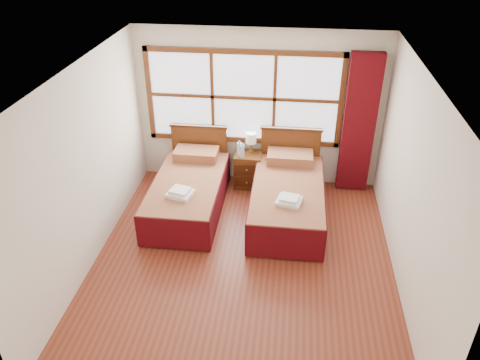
# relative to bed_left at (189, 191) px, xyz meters

# --- Properties ---
(floor) EXTENTS (4.50, 4.50, 0.00)m
(floor) POSITION_rel_bed_left_xyz_m (0.99, -1.20, -0.31)
(floor) COLOR brown
(floor) RESTS_ON ground
(ceiling) EXTENTS (4.50, 4.50, 0.00)m
(ceiling) POSITION_rel_bed_left_xyz_m (0.99, -1.20, 2.29)
(ceiling) COLOR white
(ceiling) RESTS_ON wall_back
(wall_back) EXTENTS (4.00, 0.00, 4.00)m
(wall_back) POSITION_rel_bed_left_xyz_m (0.99, 1.05, 0.99)
(wall_back) COLOR silver
(wall_back) RESTS_ON floor
(wall_left) EXTENTS (0.00, 4.50, 4.50)m
(wall_left) POSITION_rel_bed_left_xyz_m (-1.01, -1.20, 0.99)
(wall_left) COLOR silver
(wall_left) RESTS_ON floor
(wall_right) EXTENTS (0.00, 4.50, 4.50)m
(wall_right) POSITION_rel_bed_left_xyz_m (2.99, -1.20, 0.99)
(wall_right) COLOR silver
(wall_right) RESTS_ON floor
(window) EXTENTS (3.16, 0.06, 1.56)m
(window) POSITION_rel_bed_left_xyz_m (0.74, 1.01, 1.19)
(window) COLOR white
(window) RESTS_ON wall_back
(curtain) EXTENTS (0.50, 0.16, 2.30)m
(curtain) POSITION_rel_bed_left_xyz_m (2.59, 0.91, 0.86)
(curtain) COLOR #58080F
(curtain) RESTS_ON wall_back
(bed_left) EXTENTS (1.04, 2.06, 1.01)m
(bed_left) POSITION_rel_bed_left_xyz_m (0.00, 0.00, 0.00)
(bed_left) COLOR #3E200D
(bed_left) RESTS_ON floor
(bed_right) EXTENTS (1.08, 2.10, 1.05)m
(bed_right) POSITION_rel_bed_left_xyz_m (1.54, -0.00, 0.01)
(bed_right) COLOR #3E200D
(bed_right) RESTS_ON floor
(nightstand) EXTENTS (0.45, 0.44, 0.60)m
(nightstand) POSITION_rel_bed_left_xyz_m (0.85, 0.80, -0.01)
(nightstand) COLOR #5A2E13
(nightstand) RESTS_ON floor
(towels_left) EXTENTS (0.42, 0.39, 0.10)m
(towels_left) POSITION_rel_bed_left_xyz_m (-0.01, -0.49, 0.28)
(towels_left) COLOR white
(towels_left) RESTS_ON bed_left
(towels_right) EXTENTS (0.39, 0.36, 0.10)m
(towels_right) POSITION_rel_bed_left_xyz_m (1.56, -0.53, 0.29)
(towels_right) COLOR white
(towels_right) RESTS_ON bed_right
(lamp) EXTENTS (0.17, 0.17, 0.34)m
(lamp) POSITION_rel_bed_left_xyz_m (0.88, 0.90, 0.53)
(lamp) COLOR gold
(lamp) RESTS_ON nightstand
(bottle_near) EXTENTS (0.07, 0.07, 0.27)m
(bottle_near) POSITION_rel_bed_left_xyz_m (0.71, 0.73, 0.41)
(bottle_near) COLOR silver
(bottle_near) RESTS_ON nightstand
(bottle_far) EXTENTS (0.06, 0.06, 0.24)m
(bottle_far) POSITION_rel_bed_left_xyz_m (0.76, 0.68, 0.40)
(bottle_far) COLOR silver
(bottle_far) RESTS_ON nightstand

